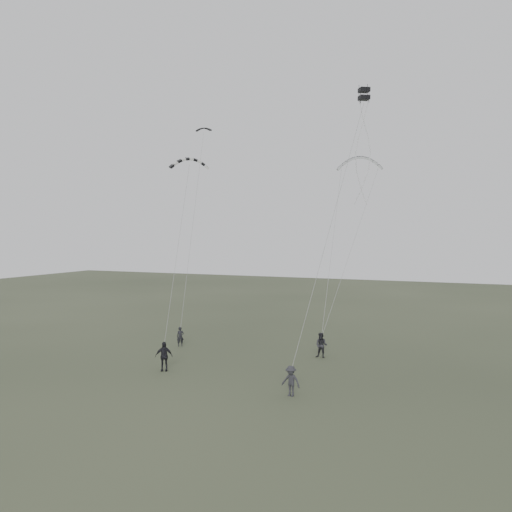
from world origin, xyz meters
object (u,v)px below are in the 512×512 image
at_px(kite_striped, 189,159).
at_px(kite_dark_small, 204,128).
at_px(flyer_center, 164,356).
at_px(flyer_left, 180,337).
at_px(flyer_right, 321,345).
at_px(kite_pale_large, 360,158).
at_px(kite_box, 364,94).
at_px(flyer_far, 291,381).

bearing_deg(kite_striped, kite_dark_small, 77.56).
bearing_deg(flyer_center, flyer_left, 86.10).
bearing_deg(kite_striped, flyer_left, 100.27).
xyz_separation_m(flyer_right, kite_pale_large, (1.23, 7.03, 14.03)).
xyz_separation_m(flyer_left, kite_dark_small, (-1.09, 5.93, 17.28)).
xyz_separation_m(kite_pale_large, kite_box, (2.48, -11.85, 1.81)).
distance_m(flyer_right, flyer_center, 10.99).
bearing_deg(kite_dark_small, flyer_far, -54.34).
bearing_deg(flyer_far, flyer_right, 103.05).
height_order(kite_dark_small, kite_pale_large, kite_dark_small).
distance_m(kite_striped, kite_box, 13.04).
xyz_separation_m(flyer_center, kite_box, (12.10, 2.28, 15.79)).
distance_m(kite_dark_small, kite_striped, 9.65).
height_order(flyer_right, kite_pale_large, kite_pale_large).
distance_m(flyer_far, kite_box, 16.66).
distance_m(kite_pale_large, kite_striped, 14.18).
distance_m(flyer_center, flyer_far, 9.21).
bearing_deg(kite_dark_small, flyer_left, -86.40).
height_order(flyer_far, kite_dark_small, kite_dark_small).
height_order(flyer_far, kite_striped, kite_striped).
bearing_deg(kite_box, kite_dark_small, 115.68).
bearing_deg(kite_dark_small, kite_pale_large, 0.58).
bearing_deg(flyer_right, kite_pale_large, 84.45).
bearing_deg(flyer_center, flyer_right, 13.65).
xyz_separation_m(flyer_right, kite_box, (3.71, -4.82, 15.84)).
bearing_deg(flyer_left, flyer_right, -31.69).
bearing_deg(kite_striped, flyer_center, -117.51).
bearing_deg(kite_dark_small, flyer_right, -30.27).
bearing_deg(flyer_far, kite_striped, 157.05).
height_order(kite_pale_large, kite_box, kite_box).
height_order(flyer_center, kite_box, kite_box).
bearing_deg(kite_striped, flyer_far, -65.98).
bearing_deg(kite_pale_large, flyer_far, -104.28).
bearing_deg(kite_box, kite_striped, 139.31).
relative_size(flyer_right, kite_dark_small, 1.28).
bearing_deg(flyer_right, flyer_far, -81.25).
height_order(flyer_center, flyer_far, flyer_center).
bearing_deg(flyer_left, kite_dark_small, 65.41).
relative_size(flyer_center, flyer_far, 1.13).
relative_size(kite_dark_small, kite_striped, 0.50).
height_order(flyer_center, kite_striped, kite_striped).
bearing_deg(flyer_right, flyer_center, -135.39).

